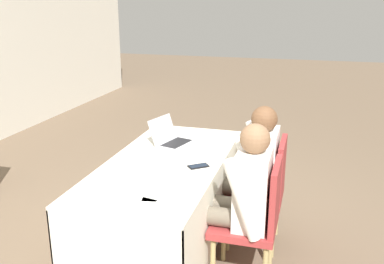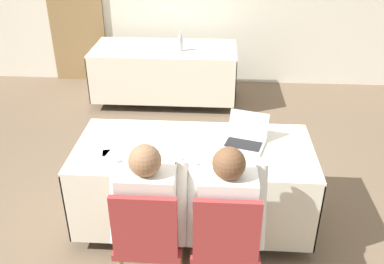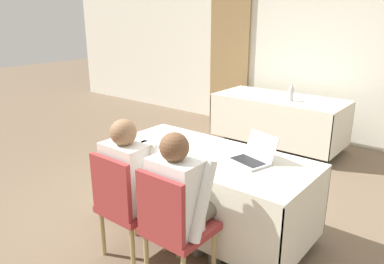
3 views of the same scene
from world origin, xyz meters
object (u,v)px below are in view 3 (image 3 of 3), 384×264
object	(u,v)px
laptop	(252,157)
person_white_shirt	(182,198)
chair_near_right	(173,224)
water_bottle	(291,93)
cell_phone	(183,161)
person_checkered_shirt	(134,179)
chair_near_left	(125,202)

from	to	relation	value
laptop	person_white_shirt	bearing A→B (deg)	-85.42
chair_near_right	water_bottle	bearing A→B (deg)	-79.73
cell_phone	person_checkered_shirt	xyz separation A→B (m)	(-0.20, -0.36, -0.09)
cell_phone	person_white_shirt	world-z (taller)	person_white_shirt
water_bottle	chair_near_right	bearing A→B (deg)	-79.73
chair_near_left	water_bottle	bearing A→B (deg)	-88.89
chair_near_left	chair_near_right	bearing A→B (deg)	-180.00
person_white_shirt	cell_phone	bearing A→B (deg)	-50.40
laptop	cell_phone	size ratio (longest dim) A/B	2.32
person_checkered_shirt	water_bottle	bearing A→B (deg)	-88.85
person_white_shirt	laptop	bearing A→B (deg)	-101.48
person_checkered_shirt	chair_near_right	bearing A→B (deg)	168.34
chair_near_left	person_white_shirt	xyz separation A→B (m)	(0.50, 0.10, 0.16)
chair_near_left	person_white_shirt	world-z (taller)	person_white_shirt
laptop	chair_near_left	distance (m)	1.07
person_checkered_shirt	person_white_shirt	world-z (taller)	same
chair_near_left	person_checkered_shirt	size ratio (longest dim) A/B	0.77
cell_phone	chair_near_left	xyz separation A→B (m)	(-0.20, -0.46, -0.25)
chair_near_right	person_checkered_shirt	distance (m)	0.53
water_bottle	chair_near_right	distance (m)	3.15
water_bottle	cell_phone	bearing A→B (deg)	-84.28
laptop	chair_near_left	bearing A→B (deg)	-112.30
water_bottle	chair_near_right	world-z (taller)	water_bottle
cell_phone	laptop	bearing A→B (deg)	-0.84
water_bottle	chair_near_left	xyz separation A→B (m)	(0.06, -3.08, -0.36)
laptop	chair_near_right	distance (m)	0.87
chair_near_right	person_checkered_shirt	world-z (taller)	person_checkered_shirt
chair_near_right	chair_near_left	bearing A→B (deg)	0.00
laptop	person_white_shirt	xyz separation A→B (m)	(-0.14, -0.71, -0.13)
laptop	person_checkered_shirt	bearing A→B (deg)	-116.13
water_bottle	chair_near_left	bearing A→B (deg)	-88.89
person_white_shirt	person_checkered_shirt	bearing A→B (deg)	0.00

